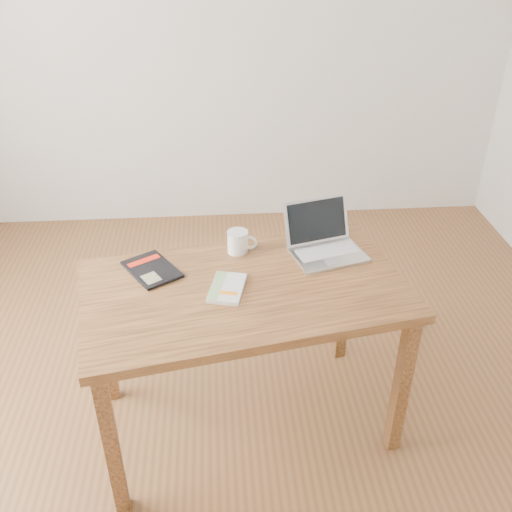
{
  "coord_description": "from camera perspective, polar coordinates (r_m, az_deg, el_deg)",
  "views": [
    {
      "loc": [
        -0.03,
        -1.89,
        2.03
      ],
      "look_at": [
        0.11,
        0.01,
        0.85
      ],
      "focal_mm": 40.0,
      "sensor_mm": 36.0,
      "label": 1
    }
  ],
  "objects": [
    {
      "name": "coffee_mug",
      "position": [
        2.44,
        -1.76,
        1.47
      ],
      "size": [
        0.13,
        0.09,
        0.1
      ],
      "rotation": [
        0.0,
        0.0,
        -0.22
      ],
      "color": "white",
      "rests_on": "desk"
    },
    {
      "name": "desk",
      "position": [
        2.3,
        -1.13,
        -4.86
      ],
      "size": [
        1.38,
        0.95,
        0.75
      ],
      "rotation": [
        0.0,
        0.0,
        0.19
      ],
      "color": "brown",
      "rests_on": "ground"
    },
    {
      "name": "black_guidebook",
      "position": [
        2.37,
        -10.39,
        -1.32
      ],
      "size": [
        0.27,
        0.3,
        0.01
      ],
      "rotation": [
        0.0,
        0.0,
        0.56
      ],
      "color": "black",
      "rests_on": "desk"
    },
    {
      "name": "white_guidebook",
      "position": [
        2.22,
        -2.93,
        -3.23
      ],
      "size": [
        0.17,
        0.23,
        0.02
      ],
      "rotation": [
        0.0,
        0.0,
        -0.23
      ],
      "color": "silver",
      "rests_on": "desk"
    },
    {
      "name": "laptop",
      "position": [
        2.47,
        6.84,
        1.37
      ],
      "size": [
        0.36,
        0.35,
        0.2
      ],
      "rotation": [
        0.0,
        0.0,
        0.27
      ],
      "color": "silver",
      "rests_on": "desk"
    },
    {
      "name": "room",
      "position": [
        2.01,
        -5.3,
        11.91
      ],
      "size": [
        4.04,
        4.04,
        2.7
      ],
      "color": "brown",
      "rests_on": "ground"
    }
  ]
}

